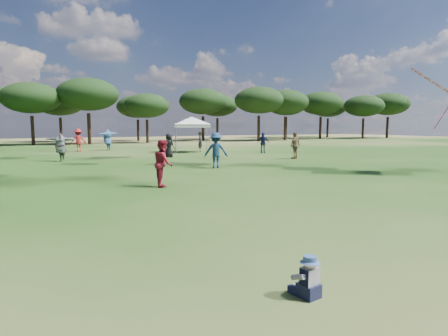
# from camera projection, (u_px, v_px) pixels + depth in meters

# --- Properties ---
(tree_line) EXTENTS (108.78, 17.63, 7.77)m
(tree_line) POSITION_uv_depth(u_px,v_px,m) (77.00, 98.00, 45.26)
(tree_line) COLOR black
(tree_line) RESTS_ON ground
(tent_right) EXTENTS (5.29, 5.29, 3.15)m
(tent_right) POSITION_uv_depth(u_px,v_px,m) (192.00, 118.00, 29.92)
(tent_right) COLOR gray
(tent_right) RESTS_ON ground
(toddler) EXTENTS (0.38, 0.41, 0.54)m
(toddler) POSITION_uv_depth(u_px,v_px,m) (308.00, 278.00, 4.69)
(toddler) COLOR black
(toddler) RESTS_ON ground
(festival_crowd) EXTENTS (27.48, 22.27, 1.88)m
(festival_crowd) POSITION_uv_depth(u_px,v_px,m) (83.00, 145.00, 23.85)
(festival_crowd) COLOR brown
(festival_crowd) RESTS_ON ground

